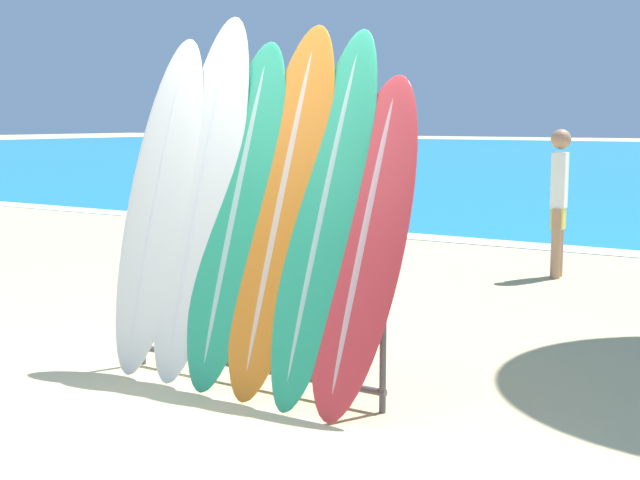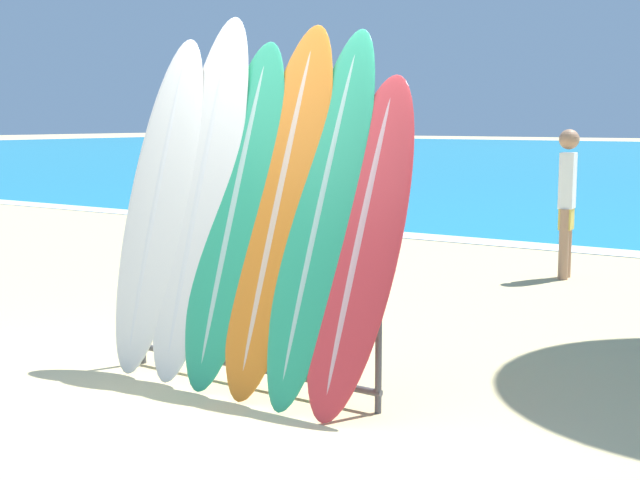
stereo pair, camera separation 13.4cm
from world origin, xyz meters
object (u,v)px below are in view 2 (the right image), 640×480
surfboard_rack (249,316)px  person_near_water (567,198)px  surfboard_slot_1 (201,195)px  surfboard_slot_5 (361,242)px  surfboard_slot_0 (159,203)px  person_mid_beach (324,201)px  surfboard_slot_2 (235,212)px  surfboard_slot_4 (322,213)px  surfboard_slot_3 (279,207)px

surfboard_rack → person_near_water: 4.99m
surfboard_slot_1 → surfboard_slot_5: size_ratio=1.21×
surfboard_slot_5 → person_near_water: surfboard_slot_5 is taller
surfboard_slot_0 → person_mid_beach: (-0.64, 2.96, -0.24)m
surfboard_slot_2 → surfboard_slot_4: 0.66m
surfboard_slot_1 → surfboard_slot_3: bearing=0.2°
surfboard_slot_4 → surfboard_slot_2: bearing=-178.4°
surfboard_slot_4 → surfboard_slot_1: bearing=179.9°
surfboard_slot_2 → surfboard_slot_3: size_ratio=0.96×
surfboard_slot_3 → person_near_water: surfboard_slot_3 is taller
surfboard_slot_5 → person_mid_beach: size_ratio=1.21×
surfboard_slot_2 → surfboard_slot_3: surfboard_slot_3 is taller
surfboard_slot_0 → surfboard_slot_5: (1.62, -0.02, -0.14)m
surfboard_slot_1 → surfboard_slot_3: (0.65, 0.00, -0.04)m
surfboard_slot_2 → surfboard_slot_5: 0.98m
surfboard_rack → person_mid_beach: bearing=115.8°
surfboard_rack → person_mid_beach: (-1.46, 3.01, 0.44)m
surfboard_slot_1 → person_near_water: surfboard_slot_1 is taller
surfboard_slot_4 → surfboard_slot_5: bearing=-9.3°
surfboard_rack → person_near_water: bearing=86.0°
surfboard_rack → surfboard_slot_5: (0.81, 0.04, 0.53)m
surfboard_slot_0 → surfboard_slot_5: bearing=-0.6°
surfboard_slot_2 → person_near_water: bearing=84.0°
surfboard_slot_4 → surfboard_slot_0: bearing=-178.5°
person_mid_beach → surfboard_slot_5: bearing=-138.9°
surfboard_rack → surfboard_slot_3: surfboard_slot_3 is taller
surfboard_slot_2 → surfboard_rack: bearing=-23.5°
surfboard_slot_4 → person_mid_beach: size_ratio=1.39×
surfboard_slot_2 → person_near_water: size_ratio=1.39×
surfboard_rack → surfboard_slot_3: bearing=28.4°
person_mid_beach → surfboard_slot_2: bearing=-152.5°
surfboard_rack → surfboard_slot_0: 1.06m
surfboard_rack → surfboard_slot_1: size_ratio=0.81×
person_near_water → person_mid_beach: bearing=-51.1°
surfboard_slot_3 → surfboard_slot_4: bearing=-0.8°
surfboard_slot_0 → surfboard_slot_4: (1.32, 0.03, 0.01)m
surfboard_slot_5 → person_near_water: bearing=95.3°
surfboard_slot_2 → person_near_water: (0.51, 4.89, -0.24)m
surfboard_slot_0 → surfboard_slot_1: 0.35m
surfboard_slot_5 → person_mid_beach: (-2.26, 2.97, -0.10)m
surfboard_rack → surfboard_slot_2: (-0.16, 0.07, 0.65)m
person_near_water → surfboard_slot_1: bearing=-17.9°
surfboard_slot_2 → surfboard_slot_5: (0.97, -0.03, -0.12)m
surfboard_rack → surfboard_slot_2: surfboard_slot_2 is taller
surfboard_slot_0 → surfboard_slot_5: surfboard_slot_0 is taller
surfboard_rack → surfboard_slot_2: size_ratio=0.88×
surfboard_rack → surfboard_slot_0: (-0.82, 0.06, 0.68)m
surfboard_slot_1 → surfboard_rack: bearing=-11.0°
surfboard_slot_4 → person_near_water: surfboard_slot_4 is taller
person_mid_beach → surfboard_slot_1: bearing=-157.6°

